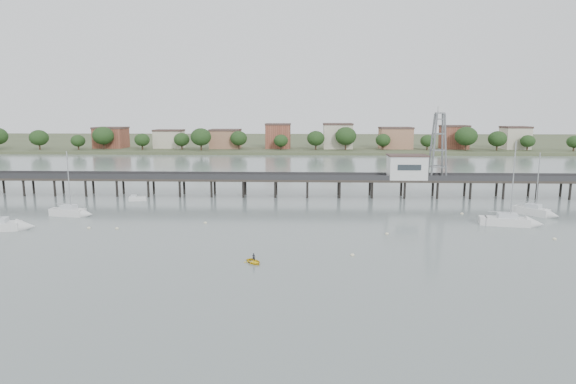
% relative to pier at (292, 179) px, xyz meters
% --- Properties ---
extents(ground_plane, '(500.00, 500.00, 0.00)m').
position_rel_pier_xyz_m(ground_plane, '(0.00, -60.00, -3.79)').
color(ground_plane, slate).
rests_on(ground_plane, ground).
extents(pier, '(150.00, 5.00, 5.50)m').
position_rel_pier_xyz_m(pier, '(0.00, 0.00, 0.00)').
color(pier, '#2D2823').
rests_on(pier, ground).
extents(pier_building, '(8.40, 5.40, 5.30)m').
position_rel_pier_xyz_m(pier_building, '(25.00, 0.00, 2.87)').
color(pier_building, silver).
rests_on(pier_building, ground).
extents(lattice_tower, '(3.20, 3.20, 15.50)m').
position_rel_pier_xyz_m(lattice_tower, '(31.50, 0.00, 7.31)').
color(lattice_tower, slate).
rests_on(lattice_tower, ground).
extents(sailboat_b, '(7.60, 3.30, 12.24)m').
position_rel_pier_xyz_m(sailboat_b, '(-38.20, -21.67, -3.15)').
color(sailboat_b, silver).
rests_on(sailboat_b, ground).
extents(sailboat_a, '(9.14, 4.45, 14.47)m').
position_rel_pier_xyz_m(sailboat_a, '(-43.90, -32.14, -3.16)').
color(sailboat_a, silver).
rests_on(sailboat_a, ground).
extents(sailboat_e, '(6.29, 6.70, 11.89)m').
position_rel_pier_xyz_m(sailboat_e, '(44.97, -18.39, -3.15)').
color(sailboat_e, silver).
rests_on(sailboat_e, ground).
extents(sailboat_d, '(9.26, 4.27, 14.69)m').
position_rel_pier_xyz_m(sailboat_d, '(37.71, -26.26, -3.16)').
color(sailboat_d, silver).
rests_on(sailboat_d, ground).
extents(white_tender, '(3.81, 2.24, 1.39)m').
position_rel_pier_xyz_m(white_tender, '(-32.22, -6.32, -3.37)').
color(white_tender, silver).
rests_on(white_tender, ground).
extents(yellow_dinghy, '(1.82, 1.56, 2.62)m').
position_rel_pier_xyz_m(yellow_dinghy, '(-3.27, -47.32, -3.79)').
color(yellow_dinghy, yellow).
rests_on(yellow_dinghy, ground).
extents(dinghy_occupant, '(0.43, 1.04, 0.24)m').
position_rel_pier_xyz_m(dinghy_occupant, '(-3.27, -47.32, -3.79)').
color(dinghy_occupant, black).
rests_on(dinghy_occupant, ground).
extents(mooring_buoys, '(71.79, 27.03, 0.39)m').
position_rel_pier_xyz_m(mooring_buoys, '(3.42, -30.86, -3.71)').
color(mooring_buoys, beige).
rests_on(mooring_buoys, ground).
extents(far_shore, '(500.00, 170.00, 10.40)m').
position_rel_pier_xyz_m(far_shore, '(0.36, 179.58, -2.85)').
color(far_shore, '#475133').
rests_on(far_shore, ground).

